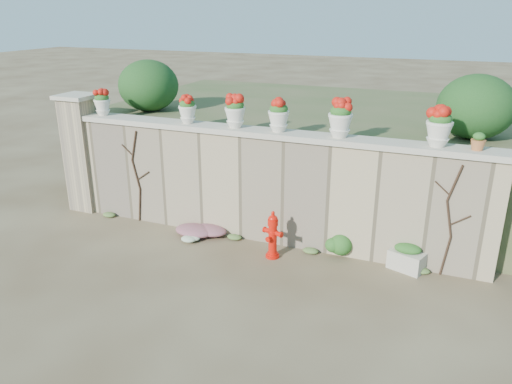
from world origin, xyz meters
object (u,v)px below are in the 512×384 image
at_px(planter_box, 407,258).
at_px(urn_pot_0, 102,103).
at_px(fire_hydrant, 273,235).
at_px(terracotta_pot, 478,142).

xyz_separation_m(planter_box, urn_pot_0, (-6.17, 0.26, 2.14)).
bearing_deg(fire_hydrant, planter_box, 26.57).
height_order(fire_hydrant, terracotta_pot, terracotta_pot).
distance_m(planter_box, urn_pot_0, 6.53).
height_order(planter_box, urn_pot_0, urn_pot_0).
xyz_separation_m(fire_hydrant, urn_pot_0, (-3.93, 0.69, 1.92)).
bearing_deg(fire_hydrant, urn_pot_0, -174.26).
relative_size(fire_hydrant, planter_box, 1.34).
bearing_deg(urn_pot_0, fire_hydrant, -9.95).
height_order(fire_hydrant, urn_pot_0, urn_pot_0).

